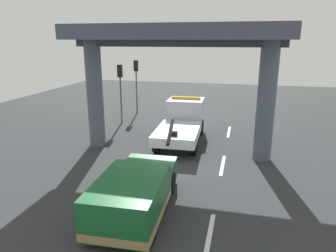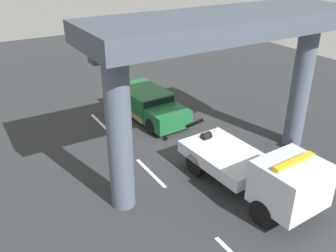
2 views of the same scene
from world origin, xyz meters
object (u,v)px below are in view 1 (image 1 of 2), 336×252
tow_truck_white (183,120)px  traffic_cone_orange (129,159)px  traffic_light_far (136,75)px  towed_van_green (135,194)px  traffic_light_near (120,81)px

tow_truck_white → traffic_cone_orange: tow_truck_white is taller
traffic_light_far → traffic_cone_orange: 12.03m
tow_truck_white → towed_van_green: 9.03m
tow_truck_white → traffic_light_near: (2.77, 5.23, 1.97)m
tow_truck_white → traffic_cone_orange: (-4.88, 1.78, -0.89)m
towed_van_green → traffic_cone_orange: towed_van_green is taller
traffic_light_far → tow_truck_white: bearing=-140.2°
tow_truck_white → traffic_cone_orange: bearing=160.0°
tow_truck_white → towed_van_green: (-9.02, -0.04, -0.42)m
towed_van_green → traffic_light_near: size_ratio=1.21×
tow_truck_white → traffic_light_far: size_ratio=1.64×
tow_truck_white → towed_van_green: bearing=-179.8°
tow_truck_white → traffic_light_near: size_ratio=1.67×
traffic_cone_orange → traffic_light_far: bearing=17.2°
towed_van_green → traffic_light_near: (11.79, 5.26, 2.40)m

